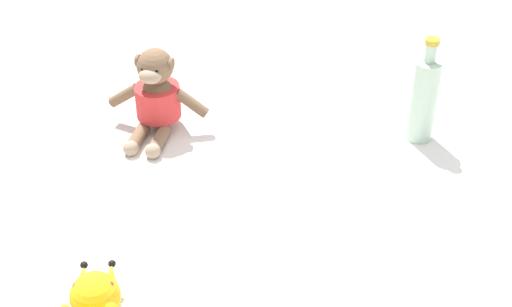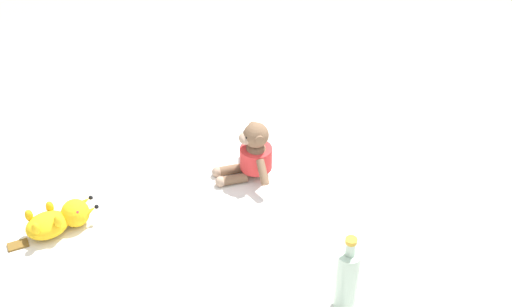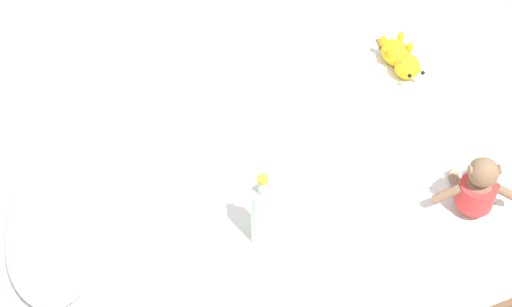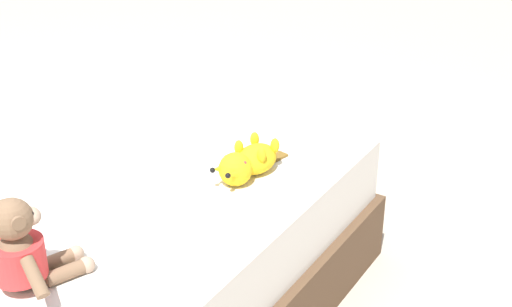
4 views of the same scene
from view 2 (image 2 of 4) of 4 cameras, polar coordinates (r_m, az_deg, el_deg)
name	(u,v)px [view 2 (image 2 of 4)]	position (r m, az deg, el deg)	size (l,w,h in m)	color
plush_monkey	(253,155)	(2.73, -0.22, -0.10)	(0.25, 0.28, 0.24)	brown
plush_yellow_creature	(59,220)	(2.62, -15.15, -5.01)	(0.33, 0.12, 0.10)	yellow
glass_bottle	(347,280)	(2.26, 7.13, -9.76)	(0.07, 0.07, 0.29)	#B2D1B7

